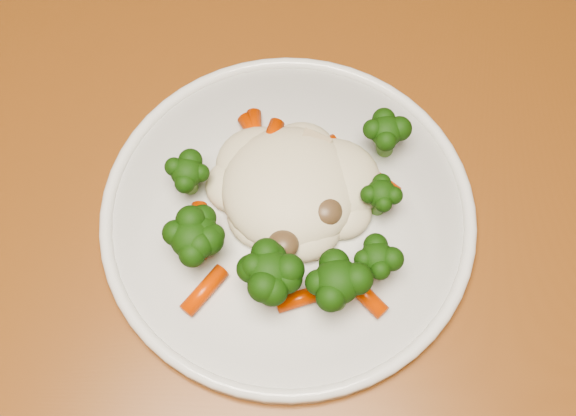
{
  "coord_description": "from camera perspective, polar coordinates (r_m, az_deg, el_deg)",
  "views": [
    {
      "loc": [
        -0.01,
        -0.36,
        1.26
      ],
      "look_at": [
        -0.04,
        -0.13,
        0.77
      ],
      "focal_mm": 45.0,
      "sensor_mm": 36.0,
      "label": 1
    }
  ],
  "objects": [
    {
      "name": "dining_table",
      "position": [
        0.66,
        -2.67,
        -2.25
      ],
      "size": [
        1.29,
        0.87,
        0.75
      ],
      "rotation": [
        0.0,
        0.0,
        -0.01
      ],
      "color": "brown",
      "rests_on": "ground"
    },
    {
      "name": "plate",
      "position": [
        0.56,
        -0.0,
        -0.59
      ],
      "size": [
        0.29,
        0.29,
        0.01
      ],
      "primitive_type": "cylinder",
      "color": "white",
      "rests_on": "dining_table"
    },
    {
      "name": "meal",
      "position": [
        0.53,
        -0.12,
        -0.48
      ],
      "size": [
        0.19,
        0.18,
        0.05
      ],
      "color": "beige",
      "rests_on": "plate"
    }
  ]
}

